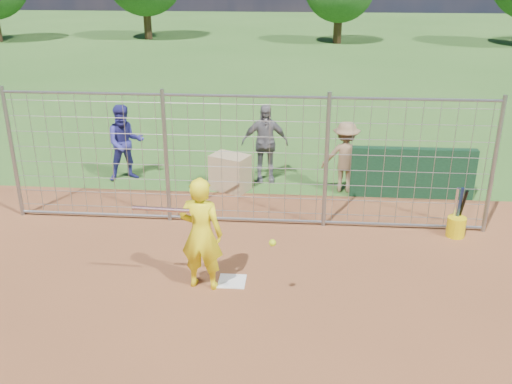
# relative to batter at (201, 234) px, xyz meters

# --- Properties ---
(ground) EXTENTS (100.00, 100.00, 0.00)m
(ground) POSITION_rel_batter_xyz_m (0.43, 0.36, -0.91)
(ground) COLOR #2D591E
(ground) RESTS_ON ground
(home_plate) EXTENTS (0.43, 0.43, 0.02)m
(home_plate) POSITION_rel_batter_xyz_m (0.43, 0.16, -0.90)
(home_plate) COLOR silver
(home_plate) RESTS_ON ground
(dugout_wall) EXTENTS (2.60, 0.20, 1.10)m
(dugout_wall) POSITION_rel_batter_xyz_m (3.83, 3.96, -0.36)
(dugout_wall) COLOR #11381E
(dugout_wall) RESTS_ON ground
(batter) EXTENTS (0.72, 0.52, 1.82)m
(batter) POSITION_rel_batter_xyz_m (0.00, 0.00, 0.00)
(batter) COLOR yellow
(batter) RESTS_ON ground
(bystander_a) EXTENTS (1.06, 0.96, 1.76)m
(bystander_a) POSITION_rel_batter_xyz_m (-2.54, 4.52, -0.03)
(bystander_a) COLOR navy
(bystander_a) RESTS_ON ground
(bystander_b) EXTENTS (1.10, 0.57, 1.80)m
(bystander_b) POSITION_rel_batter_xyz_m (0.64, 4.70, -0.01)
(bystander_b) COLOR slate
(bystander_b) RESTS_ON ground
(bystander_c) EXTENTS (1.02, 0.60, 1.57)m
(bystander_c) POSITION_rel_batter_xyz_m (2.42, 4.21, -0.13)
(bystander_c) COLOR olive
(bystander_c) RESTS_ON ground
(equipment_bin) EXTENTS (0.96, 0.83, 0.80)m
(equipment_bin) POSITION_rel_batter_xyz_m (-0.08, 4.07, -0.51)
(equipment_bin) COLOR tan
(equipment_bin) RESTS_ON ground
(equipment_in_play) EXTENTS (2.14, 0.40, 0.41)m
(equipment_in_play) POSITION_rel_batter_xyz_m (-0.15, -0.24, 0.38)
(equipment_in_play) COLOR silver
(equipment_in_play) RESTS_ON ground
(bucket_with_bats) EXTENTS (0.34, 0.40, 0.97)m
(bucket_with_bats) POSITION_rel_batter_xyz_m (4.36, 2.12, -0.67)
(bucket_with_bats) COLOR yellow
(bucket_with_bats) RESTS_ON ground
(backstop_fence) EXTENTS (9.08, 0.08, 2.60)m
(backstop_fence) POSITION_rel_batter_xyz_m (0.43, 2.36, 0.35)
(backstop_fence) COLOR gray
(backstop_fence) RESTS_ON ground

